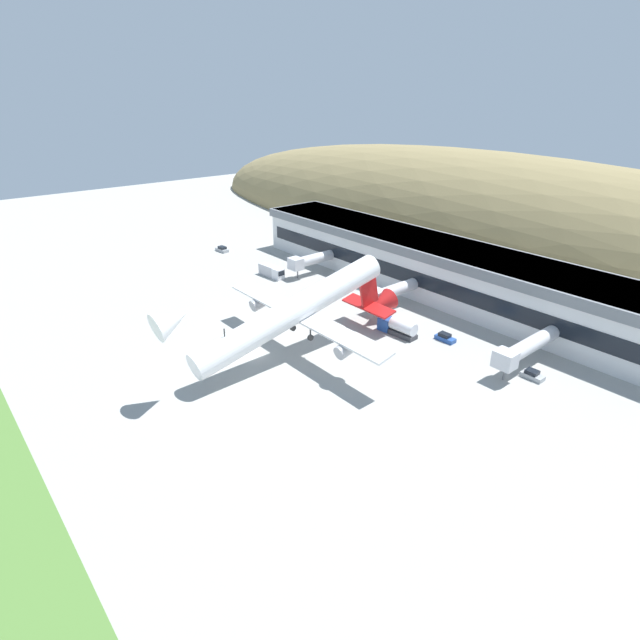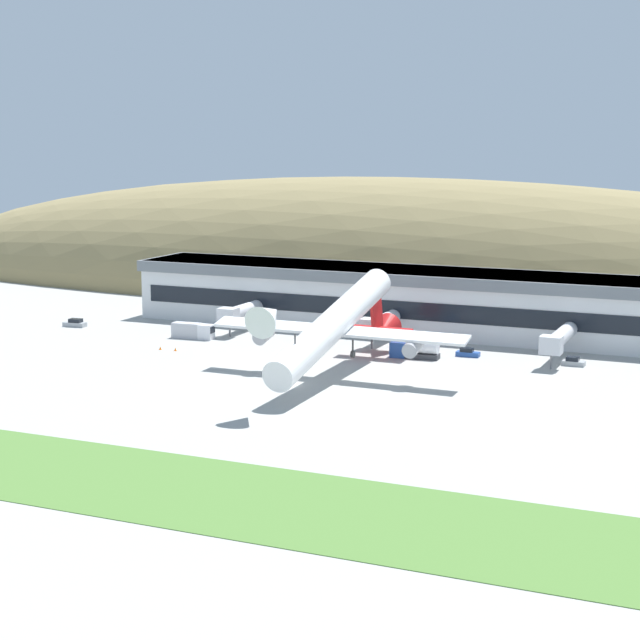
% 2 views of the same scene
% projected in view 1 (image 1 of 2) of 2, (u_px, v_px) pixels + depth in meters
% --- Properties ---
extents(ground_plane, '(375.40, 375.40, 0.00)m').
position_uv_depth(ground_plane, '(255.00, 356.00, 89.05)').
color(ground_plane, '#9E9E99').
extents(hill_backdrop, '(278.91, 58.53, 54.39)m').
position_uv_depth(hill_backdrop, '(475.00, 241.00, 156.68)').
color(hill_backdrop, olive).
rests_on(hill_backdrop, ground_plane).
extents(terminal_building, '(111.46, 17.45, 11.74)m').
position_uv_depth(terminal_building, '(441.00, 266.00, 114.04)').
color(terminal_building, silver).
rests_on(terminal_building, ground_plane).
extents(jetway_0, '(3.38, 13.04, 5.43)m').
position_uv_depth(jetway_0, '(309.00, 260.00, 126.24)').
color(jetway_0, silver).
rests_on(jetway_0, ground_plane).
extents(jetway_1, '(3.38, 13.16, 5.43)m').
position_uv_depth(jetway_1, '(391.00, 291.00, 106.65)').
color(jetway_1, silver).
rests_on(jetway_1, ground_plane).
extents(jetway_2, '(3.38, 16.84, 5.43)m').
position_uv_depth(jetway_2, '(525.00, 348.00, 83.26)').
color(jetway_2, silver).
rests_on(jetway_2, ground_plane).
extents(cargo_airplane, '(41.04, 49.77, 14.97)m').
position_uv_depth(cargo_airplane, '(297.00, 311.00, 86.35)').
color(cargo_airplane, white).
extents(service_car_0, '(3.97, 1.81, 1.48)m').
position_uv_depth(service_car_0, '(445.00, 338.00, 94.22)').
color(service_car_0, '#264C99').
rests_on(service_car_0, ground_plane).
extents(service_car_1, '(4.58, 2.23, 1.58)m').
position_uv_depth(service_car_1, '(222.00, 249.00, 146.39)').
color(service_car_1, '#999EA3').
rests_on(service_car_1, ground_plane).
extents(service_car_2, '(3.62, 1.91, 1.42)m').
position_uv_depth(service_car_2, '(532.00, 375.00, 81.92)').
color(service_car_2, '#999EA3').
rests_on(service_car_2, ground_plane).
extents(fuel_truck, '(8.04, 2.81, 2.83)m').
position_uv_depth(fuel_truck, '(271.00, 271.00, 126.34)').
color(fuel_truck, silver).
rests_on(fuel_truck, ground_plane).
extents(box_truck, '(8.35, 3.01, 3.35)m').
position_uv_depth(box_truck, '(398.00, 327.00, 96.27)').
color(box_truck, '#264C99').
rests_on(box_truck, ground_plane).
extents(traffic_cone_0, '(0.52, 0.52, 0.58)m').
position_uv_depth(traffic_cone_0, '(233.00, 286.00, 120.13)').
color(traffic_cone_0, orange).
rests_on(traffic_cone_0, ground_plane).
extents(traffic_cone_1, '(0.52, 0.52, 0.58)m').
position_uv_depth(traffic_cone_1, '(240.00, 289.00, 118.20)').
color(traffic_cone_1, orange).
rests_on(traffic_cone_1, ground_plane).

